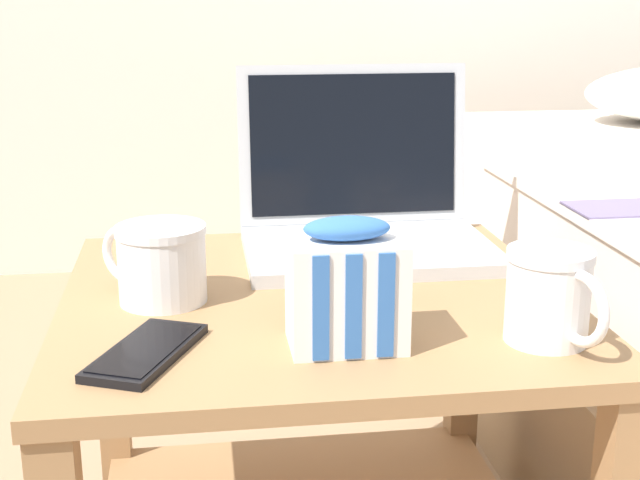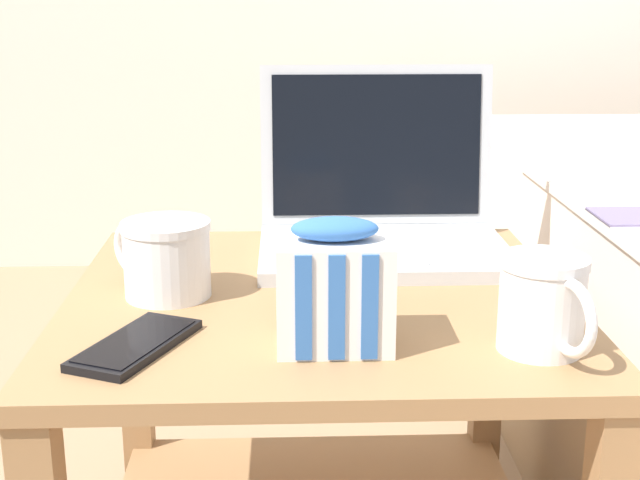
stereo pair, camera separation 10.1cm
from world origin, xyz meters
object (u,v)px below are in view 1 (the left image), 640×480
Objects in this scene: mug_front_left at (160,259)px; cell_phone at (146,352)px; snack_bag at (346,288)px; laptop at (364,214)px; mug_front_right at (550,292)px.

mug_front_left reaches higher than cell_phone.
mug_front_left is 0.94× the size of snack_bag.
laptop is 2.00× the size of cell_phone.
mug_front_left is at bearing 155.09° from mug_front_right.
mug_front_right is at bearing -71.30° from laptop.
snack_bag is (-0.21, 0.02, 0.01)m from mug_front_right.
snack_bag is at bearing -103.61° from laptop.
mug_front_right reaches higher than mug_front_left.
cell_phone is (-0.01, -0.17, -0.05)m from mug_front_left.
mug_front_left is 0.75× the size of cell_phone.
snack_bag is 0.81× the size of cell_phone.
snack_bag is (0.19, -0.17, 0.01)m from mug_front_left.
mug_front_right is (0.13, -0.37, 0.00)m from laptop.
laptop reaches higher than mug_front_right.
cell_phone is at bearing -179.60° from snack_bag.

